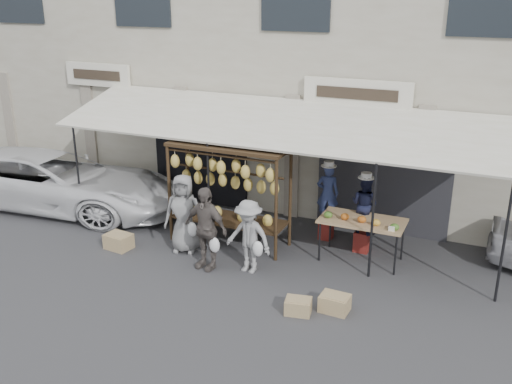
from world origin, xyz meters
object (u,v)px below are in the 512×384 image
customer_right (249,237)px  crate_near_b (335,303)px  produce_table (362,222)px  crate_far (119,241)px  customer_left (184,214)px  van (47,167)px  vendor_left (328,194)px  customer_mid (205,228)px  crate_near_a (298,306)px  banana_rack (228,176)px  vendor_right (364,204)px

customer_right → crate_near_b: 2.20m
produce_table → crate_far: bearing=-162.6°
customer_left → van: size_ratio=0.34×
van → vendor_left: bearing=-88.3°
vendor_left → van: size_ratio=0.27×
customer_mid → crate_near_a: customer_mid is taller
banana_rack → vendor_right: bearing=16.5°
vendor_left → van: (-7.12, -0.90, -0.04)m
produce_table → crate_near_b: 2.21m
van → customer_left: bearing=-107.0°
crate_near_a → van: size_ratio=0.09×
produce_table → vendor_right: vendor_right is taller
customer_mid → crate_far: 2.26m
customer_right → vendor_left: bearing=72.8°
banana_rack → customer_right: 1.62m
produce_table → vendor_right: (-0.08, 0.48, 0.19)m
vendor_right → crate_far: (-4.82, -2.02, -0.90)m
customer_mid → customer_left: bearing=157.3°
crate_near_a → customer_mid: bearing=158.9°
customer_right → crate_near_b: customer_right is taller
crate_near_b → van: size_ratio=0.10×
produce_table → vendor_left: (-0.98, 0.78, 0.20)m
crate_near_a → vendor_left: bearing=99.1°
crate_near_b → vendor_left: bearing=110.3°
banana_rack → customer_mid: size_ratio=1.53×
vendor_right → crate_near_a: 3.07m
vendor_left → customer_left: 3.15m
vendor_left → customer_right: bearing=53.8°
customer_right → crate_near_a: 1.89m
produce_table → van: 8.10m
customer_mid → customer_right: bearing=21.4°
banana_rack → customer_left: (-0.68, -0.71, -0.72)m
produce_table → vendor_right: bearing=99.8°
vendor_left → customer_mid: size_ratio=0.78×
banana_rack → van: (-5.25, 0.22, -0.53)m
produce_table → customer_left: customer_left is taller
produce_table → crate_near_a: bearing=-100.9°
banana_rack → customer_right: size_ratio=1.74×
customer_mid → crate_far: size_ratio=3.13×
crate_near_a → van: van is taller
vendor_right → customer_left: 3.78m
vendor_left → crate_near_b: vendor_left is taller
produce_table → customer_right: size_ratio=1.14×
customer_right → crate_near_a: bearing=-30.6°
van → crate_near_a: bearing=-112.2°
customer_mid → vendor_left: bearing=61.8°
crate_near_a → crate_far: bearing=168.8°
vendor_left → customer_right: vendor_left is taller
crate_near_a → produce_table: bearing=79.1°
vendor_left → crate_near_a: size_ratio=3.01×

